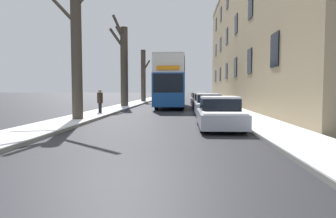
% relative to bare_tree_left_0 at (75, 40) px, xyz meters
% --- Properties ---
extents(ground_plane, '(320.00, 320.00, 0.00)m').
position_rel_bare_tree_left_0_xyz_m(ground_plane, '(4.60, -10.27, -4.28)').
color(ground_plane, '#28282D').
extents(sidewalk_left, '(2.20, 130.00, 0.16)m').
position_rel_bare_tree_left_0_xyz_m(sidewalk_left, '(-0.22, 42.73, -4.20)').
color(sidewalk_left, gray).
rests_on(sidewalk_left, ground).
extents(sidewalk_right, '(2.20, 130.00, 0.16)m').
position_rel_bare_tree_left_0_xyz_m(sidewalk_right, '(9.42, 42.73, -4.20)').
color(sidewalk_right, gray).
rests_on(sidewalk_right, ground).
extents(terrace_facade_right, '(9.10, 42.58, 15.05)m').
position_rel_bare_tree_left_0_xyz_m(terrace_facade_right, '(15.01, 16.50, 3.25)').
color(terrace_facade_right, tan).
rests_on(terrace_facade_right, ground).
extents(bare_tree_left_0, '(4.62, 3.51, 8.38)m').
position_rel_bare_tree_left_0_xyz_m(bare_tree_left_0, '(0.00, 0.00, 0.00)').
color(bare_tree_left_0, '#423A30').
rests_on(bare_tree_left_0, ground).
extents(bare_tree_left_1, '(1.65, 2.17, 8.52)m').
position_rel_bare_tree_left_0_xyz_m(bare_tree_left_1, '(-0.12, 12.91, -0.18)').
color(bare_tree_left_1, '#423A30').
rests_on(bare_tree_left_1, ground).
extents(bare_tree_left_2, '(1.45, 2.40, 7.04)m').
position_rel_bare_tree_left_0_xyz_m(bare_tree_left_2, '(0.06, 25.01, -0.56)').
color(bare_tree_left_2, '#423A30').
rests_on(bare_tree_left_2, ground).
extents(double_decker_bus, '(2.59, 10.79, 4.62)m').
position_rel_bare_tree_left_0_xyz_m(double_decker_bus, '(4.41, 13.10, -1.67)').
color(double_decker_bus, '#194C99').
rests_on(double_decker_bus, ground).
extents(parked_car_0, '(1.84, 4.43, 1.42)m').
position_rel_bare_tree_left_0_xyz_m(parked_car_0, '(7.25, -2.26, -3.63)').
color(parked_car_0, '#9EA3AD').
rests_on(parked_car_0, ground).
extents(parked_car_1, '(1.71, 4.36, 1.44)m').
position_rel_bare_tree_left_0_xyz_m(parked_car_1, '(7.25, 3.97, -3.62)').
color(parked_car_1, '#9EA3AD').
rests_on(parked_car_1, ground).
extents(parked_car_2, '(1.72, 4.31, 1.39)m').
position_rel_bare_tree_left_0_xyz_m(parked_car_2, '(7.25, 9.89, -3.64)').
color(parked_car_2, black).
rests_on(parked_car_2, ground).
extents(parked_car_3, '(1.68, 4.03, 1.37)m').
position_rel_bare_tree_left_0_xyz_m(parked_car_3, '(7.25, 16.17, -3.65)').
color(parked_car_3, '#474C56').
rests_on(parked_car_3, ground).
extents(parked_car_4, '(1.72, 4.44, 1.39)m').
position_rel_bare_tree_left_0_xyz_m(parked_car_4, '(7.25, 21.42, -3.64)').
color(parked_car_4, silver).
rests_on(parked_car_4, ground).
extents(oncoming_van, '(1.98, 5.79, 2.37)m').
position_rel_bare_tree_left_0_xyz_m(oncoming_van, '(3.31, 29.42, -3.00)').
color(oncoming_van, '#333842').
rests_on(oncoming_van, ground).
extents(pedestrian_left_sidewalk, '(0.38, 0.38, 1.73)m').
position_rel_bare_tree_left_0_xyz_m(pedestrian_left_sidewalk, '(0.04, 4.24, -3.33)').
color(pedestrian_left_sidewalk, black).
rests_on(pedestrian_left_sidewalk, ground).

